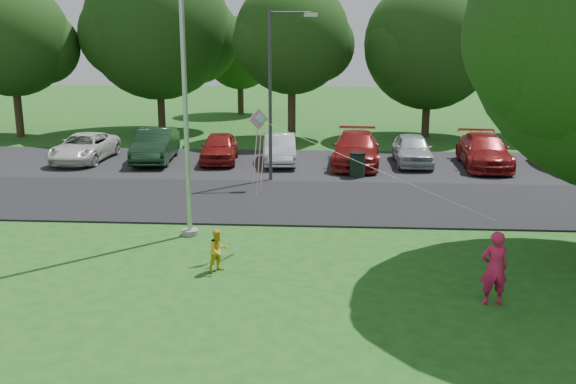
# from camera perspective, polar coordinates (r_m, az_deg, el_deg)

# --- Properties ---
(ground) EXTENTS (120.00, 120.00, 0.00)m
(ground) POSITION_cam_1_polar(r_m,az_deg,el_deg) (14.08, 1.13, -10.32)
(ground) COLOR #1A5416
(ground) RESTS_ON ground
(park_road) EXTENTS (60.00, 6.00, 0.06)m
(park_road) POSITION_cam_1_polar(r_m,az_deg,el_deg) (22.58, 2.20, -0.84)
(park_road) COLOR black
(park_road) RESTS_ON ground
(parking_strip) EXTENTS (42.00, 7.00, 0.06)m
(parking_strip) POSITION_cam_1_polar(r_m,az_deg,el_deg) (28.91, 2.57, 2.44)
(parking_strip) COLOR black
(parking_strip) RESTS_ON ground
(flagpole) EXTENTS (0.50, 0.50, 10.00)m
(flagpole) POSITION_cam_1_polar(r_m,az_deg,el_deg) (18.36, -9.16, 8.70)
(flagpole) COLOR #B7BABF
(flagpole) RESTS_ON ground
(street_lamp) EXTENTS (1.89, 0.43, 6.72)m
(street_lamp) POSITION_cam_1_polar(r_m,az_deg,el_deg) (25.26, -0.99, 9.96)
(street_lamp) COLOR #3F3F44
(street_lamp) RESTS_ON ground
(trash_can) EXTENTS (0.67, 0.67, 1.06)m
(trash_can) POSITION_cam_1_polar(r_m,az_deg,el_deg) (26.38, 6.19, 2.37)
(trash_can) COLOR black
(trash_can) RESTS_ON ground
(tree_row) EXTENTS (64.35, 11.94, 10.88)m
(tree_row) POSITION_cam_1_polar(r_m,az_deg,el_deg) (37.07, 5.51, 13.75)
(tree_row) COLOR #332316
(tree_row) RESTS_ON ground
(horizon_trees) EXTENTS (77.46, 7.20, 7.02)m
(horizon_trees) POSITION_cam_1_polar(r_m,az_deg,el_deg) (46.86, 8.24, 11.98)
(horizon_trees) COLOR #332316
(horizon_trees) RESTS_ON ground
(parked_cars) EXTENTS (23.35, 5.12, 1.49)m
(parked_cars) POSITION_cam_1_polar(r_m,az_deg,el_deg) (28.82, 2.47, 3.86)
(parked_cars) COLOR silver
(parked_cars) RESTS_ON ground
(woman) EXTENTS (0.64, 0.45, 1.67)m
(woman) POSITION_cam_1_polar(r_m,az_deg,el_deg) (14.70, 17.86, -6.45)
(woman) COLOR #D11B4E
(woman) RESTS_ON ground
(child_yellow) EXTENTS (0.67, 0.66, 1.09)m
(child_yellow) POSITION_cam_1_polar(r_m,az_deg,el_deg) (16.06, -6.22, -5.19)
(child_yellow) COLOR yellow
(child_yellow) RESTS_ON ground
(kite) EXTENTS (5.72, 3.51, 2.45)m
(kite) POSITION_cam_1_polar(r_m,az_deg,el_deg) (16.83, -2.13, 4.82)
(kite) COLOR pink
(kite) RESTS_ON ground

